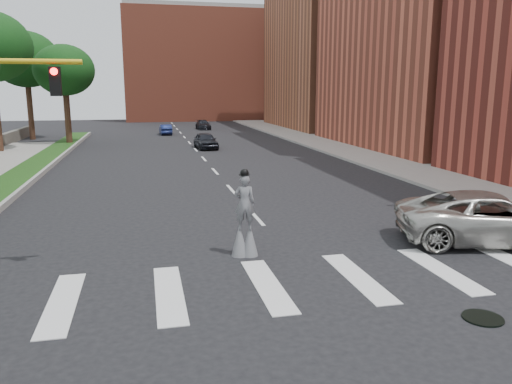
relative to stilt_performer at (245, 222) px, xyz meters
name	(u,v)px	position (x,y,z in m)	size (l,w,h in m)	color
ground_plane	(326,296)	(1.39, -3.50, -1.07)	(160.00, 160.00, 0.00)	black
grass_median	(20,176)	(-10.11, 16.50, -0.95)	(2.00, 60.00, 0.25)	#173B11
median_curb	(39,175)	(-9.06, 16.50, -0.93)	(0.20, 60.00, 0.28)	gray
sidewalk_right	(364,155)	(13.89, 21.50, -0.98)	(5.00, 90.00, 0.18)	gray
manhole	(483,318)	(4.39, -5.50, -1.05)	(0.90, 0.90, 0.04)	black
building_mid	(447,9)	(23.39, 26.50, 10.93)	(16.00, 22.00, 24.00)	#AE4E36
building_far	(341,53)	(23.39, 50.50, 8.93)	(16.00, 22.00, 20.00)	#A0583B
building_backdrop	(202,67)	(7.39, 74.50, 7.93)	(26.00, 14.00, 18.00)	#AE4E36
stilt_performer	(245,222)	(0.00, 0.00, 0.00)	(0.84, 0.57, 2.75)	#372116
suv_crossing	(492,218)	(8.39, -0.50, -0.21)	(2.86, 6.20, 1.72)	#B7B5AC
car_near	(206,141)	(2.35, 29.11, -0.37)	(1.66, 4.13, 1.41)	black
car_mid	(166,130)	(-0.46, 44.21, -0.48)	(1.24, 3.56, 1.17)	#172150
car_far	(203,125)	(4.71, 51.13, -0.49)	(1.63, 4.00, 1.16)	black
tree_5	(26,60)	(-14.30, 41.48, 7.02)	(6.62, 6.62, 10.94)	#372116
tree_6	(64,71)	(-9.77, 34.84, 5.73)	(5.43, 5.43, 9.16)	#372116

